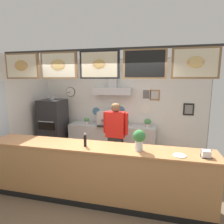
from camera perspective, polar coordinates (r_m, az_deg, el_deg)
ground_plane at (r=4.15m, az=-3.78°, el=-22.65°), size 5.83×5.83×0.00m
back_wall_assembly at (r=5.58m, az=2.31°, el=2.35°), size 4.86×2.26×2.79m
service_counter at (r=3.72m, az=-4.90°, el=-17.56°), size 4.14×0.61×1.04m
back_prep_counter at (r=5.62m, az=-0.08°, el=-8.54°), size 2.46×0.54×0.93m
pizza_oven at (r=5.88m, az=-16.91°, el=-4.44°), size 0.65×0.75×1.74m
shop_worker at (r=4.48m, az=1.06°, el=-7.24°), size 0.59×0.26×1.69m
espresso_machine at (r=5.44m, az=-0.90°, el=-1.90°), size 0.59×0.54×0.40m
potted_sage at (r=5.37m, az=4.18°, el=-3.01°), size 0.17×0.17×0.20m
potted_basil at (r=5.66m, az=-7.50°, el=-2.47°), size 0.14×0.14×0.19m
potted_rosemary at (r=5.30m, az=10.53°, el=-3.02°), size 0.18×0.18×0.24m
condiment_plate at (r=3.25m, az=19.35°, el=-12.05°), size 0.20×0.20×0.01m
pepper_grinder at (r=3.47m, az=-7.98°, el=-8.14°), size 0.05×0.05×0.24m
basil_vase at (r=3.25m, az=8.05°, el=-7.93°), size 0.21×0.21×0.36m
napkin_holder at (r=3.33m, az=26.09°, el=-11.11°), size 0.15×0.15×0.12m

